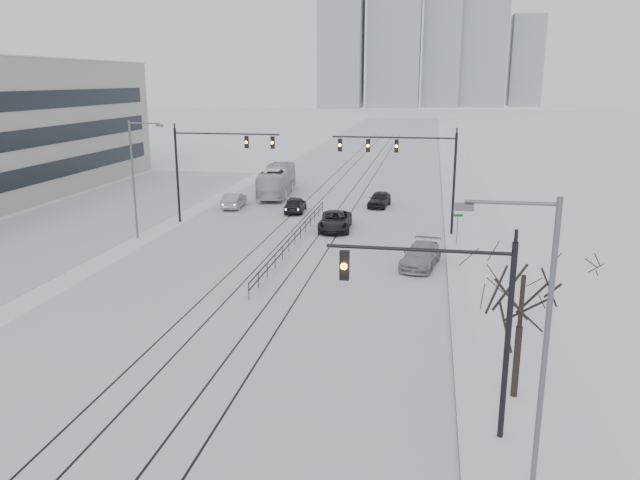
# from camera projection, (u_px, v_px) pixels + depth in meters

# --- Properties ---
(road) EXTENTS (22.00, 260.00, 0.02)m
(road) POSITION_uv_depth(u_px,v_px,m) (348.00, 182.00, 74.83)
(road) COLOR silver
(road) RESTS_ON ground
(sidewalk_east) EXTENTS (5.00, 260.00, 0.16)m
(sidewalk_east) POSITION_uv_depth(u_px,v_px,m) (463.00, 184.00, 72.51)
(sidewalk_east) COLOR white
(sidewalk_east) RESTS_ON ground
(curb) EXTENTS (0.10, 260.00, 0.12)m
(curb) POSITION_uv_depth(u_px,v_px,m) (442.00, 184.00, 72.93)
(curb) COLOR gray
(curb) RESTS_ON ground
(parking_strip) EXTENTS (14.00, 60.00, 0.03)m
(parking_strip) POSITION_uv_depth(u_px,v_px,m) (84.00, 220.00, 54.40)
(parking_strip) COLOR silver
(parking_strip) RESTS_ON ground
(tram_rails) EXTENTS (5.30, 180.00, 0.01)m
(tram_rails) POSITION_uv_depth(u_px,v_px,m) (319.00, 217.00, 55.76)
(tram_rails) COLOR black
(tram_rails) RESTS_ON ground
(skyline) EXTENTS (96.00, 48.00, 72.00)m
(skyline) POSITION_uv_depth(u_px,v_px,m) (426.00, 35.00, 269.96)
(skyline) COLOR #90959E
(skyline) RESTS_ON ground
(traffic_mast_near) EXTENTS (6.10, 0.37, 7.00)m
(traffic_mast_near) POSITION_uv_depth(u_px,v_px,m) (459.00, 312.00, 20.37)
(traffic_mast_near) COLOR black
(traffic_mast_near) RESTS_ON ground
(traffic_mast_ne) EXTENTS (9.60, 0.37, 8.00)m
(traffic_mast_ne) POSITION_uv_depth(u_px,v_px,m) (411.00, 162.00, 48.17)
(traffic_mast_ne) COLOR black
(traffic_mast_ne) RESTS_ON ground
(traffic_mast_nw) EXTENTS (9.10, 0.37, 8.00)m
(traffic_mast_nw) POSITION_uv_depth(u_px,v_px,m) (210.00, 158.00, 52.00)
(traffic_mast_nw) COLOR black
(traffic_mast_nw) RESTS_ON ground
(street_light_east) EXTENTS (2.73, 0.25, 9.00)m
(street_light_east) POSITION_uv_depth(u_px,v_px,m) (535.00, 333.00, 17.03)
(street_light_east) COLOR #595B60
(street_light_east) RESTS_ON ground
(street_light_west) EXTENTS (2.73, 0.25, 9.00)m
(street_light_west) POSITION_uv_depth(u_px,v_px,m) (136.00, 171.00, 47.00)
(street_light_west) COLOR #595B60
(street_light_west) RESTS_ON ground
(bare_tree) EXTENTS (4.40, 4.40, 6.10)m
(bare_tree) POSITION_uv_depth(u_px,v_px,m) (523.00, 289.00, 22.85)
(bare_tree) COLOR black
(bare_tree) RESTS_ON ground
(median_fence) EXTENTS (0.06, 24.00, 1.00)m
(median_fence) POSITION_uv_depth(u_px,v_px,m) (295.00, 238.00, 46.10)
(median_fence) COLOR black
(median_fence) RESTS_ON ground
(street_sign) EXTENTS (0.70, 0.06, 2.40)m
(street_sign) POSITION_uv_depth(u_px,v_px,m) (458.00, 225.00, 45.73)
(street_sign) COLOR #595B60
(street_sign) RESTS_ON ground
(sedan_sb_inner) EXTENTS (2.07, 4.46, 1.48)m
(sedan_sb_inner) POSITION_uv_depth(u_px,v_px,m) (295.00, 205.00, 57.51)
(sedan_sb_inner) COLOR black
(sedan_sb_inner) RESTS_ON ground
(sedan_sb_outer) EXTENTS (1.86, 4.50, 1.45)m
(sedan_sb_outer) POSITION_uv_depth(u_px,v_px,m) (234.00, 201.00, 59.49)
(sedan_sb_outer) COLOR #95969C
(sedan_sb_outer) RESTS_ON ground
(sedan_nb_front) EXTENTS (2.85, 5.55, 1.50)m
(sedan_nb_front) POSITION_uv_depth(u_px,v_px,m) (335.00, 221.00, 50.70)
(sedan_nb_front) COLOR black
(sedan_nb_front) RESTS_ON ground
(sedan_nb_right) EXTENTS (2.95, 5.39, 1.48)m
(sedan_nb_right) POSITION_uv_depth(u_px,v_px,m) (421.00, 256.00, 40.80)
(sedan_nb_right) COLOR #919397
(sedan_nb_right) RESTS_ON ground
(sedan_nb_far) EXTENTS (2.23, 4.49, 1.47)m
(sedan_nb_far) POSITION_uv_depth(u_px,v_px,m) (379.00, 199.00, 60.00)
(sedan_nb_far) COLOR black
(sedan_nb_far) RESTS_ON ground
(box_truck) EXTENTS (3.60, 11.26, 3.08)m
(box_truck) POSITION_uv_depth(u_px,v_px,m) (277.00, 181.00, 65.82)
(box_truck) COLOR silver
(box_truck) RESTS_ON ground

